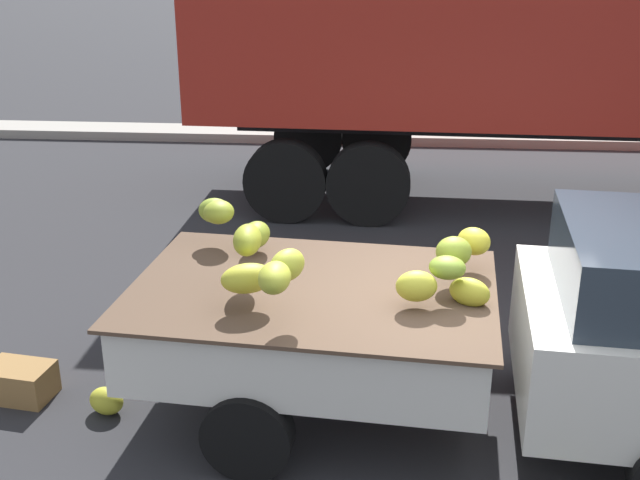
% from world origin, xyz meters
% --- Properties ---
extents(ground, '(220.00, 220.00, 0.00)m').
position_xyz_m(ground, '(0.00, 0.00, 0.00)').
color(ground, '#28282B').
extents(curb_strip, '(80.00, 0.80, 0.16)m').
position_xyz_m(curb_strip, '(0.00, 8.89, 0.08)').
color(curb_strip, gray).
rests_on(curb_strip, ground).
extents(pickup_truck, '(4.91, 2.27, 1.70)m').
position_xyz_m(pickup_truck, '(0.77, -0.13, 0.89)').
color(pickup_truck, silver).
rests_on(pickup_truck, ground).
extents(fallen_banana_bunch_near_tailgate, '(0.35, 0.30, 0.22)m').
position_xyz_m(fallen_banana_bunch_near_tailgate, '(-2.73, -0.12, 0.11)').
color(fallen_banana_bunch_near_tailgate, gold).
rests_on(fallen_banana_bunch_near_tailgate, ground).
extents(produce_crate, '(0.57, 0.43, 0.28)m').
position_xyz_m(produce_crate, '(-3.51, 0.05, 0.14)').
color(produce_crate, olive).
rests_on(produce_crate, ground).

